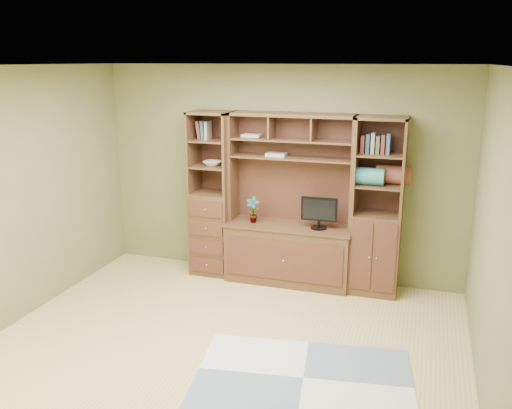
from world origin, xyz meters
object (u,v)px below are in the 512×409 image
(left_tower, at_px, (212,194))
(monitor, at_px, (319,207))
(right_tower, at_px, (378,207))
(center_hutch, at_px, (289,201))

(left_tower, distance_m, monitor, 1.37)
(monitor, bearing_deg, left_tower, 176.23)
(left_tower, xyz_separation_m, monitor, (1.37, -0.07, -0.04))
(right_tower, bearing_deg, monitor, -173.49)
(right_tower, bearing_deg, left_tower, 180.00)
(center_hutch, distance_m, left_tower, 1.00)
(center_hutch, distance_m, right_tower, 1.03)
(center_hutch, xyz_separation_m, left_tower, (-1.00, 0.04, 0.00))
(right_tower, bearing_deg, center_hutch, -177.77)
(left_tower, relative_size, right_tower, 1.00)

